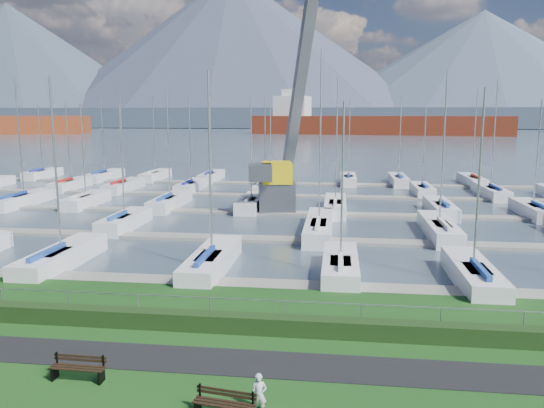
% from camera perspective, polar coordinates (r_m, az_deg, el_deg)
% --- Properties ---
extents(path, '(160.00, 2.00, 0.04)m').
position_cam_1_polar(path, '(19.23, -5.81, -16.48)').
color(path, black).
rests_on(path, grass).
extents(water, '(800.00, 540.00, 0.20)m').
position_cam_1_polar(water, '(279.97, 6.39, 7.82)').
color(water, '#425260').
extents(hedge, '(80.00, 0.70, 0.70)m').
position_cam_1_polar(hedge, '(21.41, -4.24, -12.64)').
color(hedge, '#1B3313').
rests_on(hedge, grass).
extents(fence, '(80.00, 0.04, 0.04)m').
position_cam_1_polar(fence, '(21.47, -4.06, -10.14)').
color(fence, gray).
rests_on(fence, grass).
extents(foothill, '(900.00, 80.00, 12.00)m').
position_cam_1_polar(foothill, '(349.83, 6.59, 9.23)').
color(foothill, '#3C4959').
rests_on(foothill, water).
extents(mountains, '(1190.00, 360.00, 115.00)m').
position_cam_1_polar(mountains, '(426.15, 7.84, 14.75)').
color(mountains, '#454F66').
rests_on(mountains, water).
extents(docks, '(90.00, 41.60, 0.25)m').
position_cam_1_polar(docks, '(46.79, 2.14, -1.02)').
color(docks, gray).
rests_on(docks, water).
extents(bench_left, '(1.81, 0.46, 0.85)m').
position_cam_1_polar(bench_left, '(18.86, -20.11, -16.22)').
color(bench_left, black).
rests_on(bench_left, grass).
extents(bench_right, '(1.84, 0.69, 0.85)m').
position_cam_1_polar(bench_right, '(15.98, -5.13, -20.64)').
color(bench_right, black).
rests_on(bench_right, grass).
extents(person, '(0.47, 0.32, 1.24)m').
position_cam_1_polar(person, '(16.19, -1.42, -19.32)').
color(person, silver).
rests_on(person, grass).
extents(crane, '(6.56, 13.20, 22.35)m').
position_cam_1_polar(crane, '(48.39, 1.21, 5.96)').
color(crane, slate).
rests_on(crane, water).
extents(cargo_ship_mid, '(108.24, 34.93, 21.50)m').
position_cam_1_polar(cargo_ship_mid, '(232.06, 10.19, 8.31)').
color(cargo_ship_mid, maroon).
rests_on(cargo_ship_mid, water).
extents(sailboat_fleet, '(75.69, 49.92, 13.50)m').
position_cam_1_polar(sailboat_fleet, '(48.87, 0.41, 5.98)').
color(sailboat_fleet, silver).
rests_on(sailboat_fleet, water).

